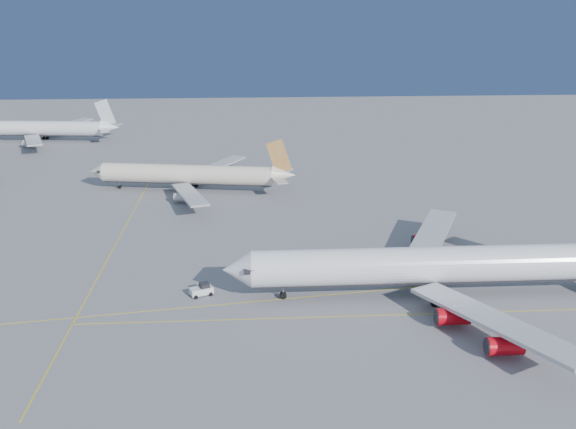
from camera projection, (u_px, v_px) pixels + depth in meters
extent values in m
plane|color=slate|center=(308.00, 283.00, 120.59)|extent=(500.00, 500.00, 0.00)
cube|color=yellow|center=(345.00, 316.00, 107.61)|extent=(90.00, 0.18, 0.02)
cube|color=yellow|center=(311.00, 296.00, 114.90)|extent=(118.86, 16.88, 0.02)
cube|color=yellow|center=(122.00, 233.00, 146.62)|extent=(0.18, 140.00, 0.02)
cylinder|color=white|center=(427.00, 265.00, 113.83)|extent=(62.58, 6.54, 6.48)
cone|color=white|center=(237.00, 270.00, 111.84)|extent=(5.03, 6.49, 6.48)
cube|color=black|center=(249.00, 266.00, 111.76)|extent=(1.79, 6.16, 0.78)
cube|color=#B7B7BC|center=(495.00, 321.00, 97.53)|extent=(19.35, 31.65, 0.61)
cube|color=#B7B7BC|center=(430.00, 238.00, 131.92)|extent=(19.40, 31.64, 0.61)
cylinder|color=gray|center=(283.00, 289.00, 113.54)|extent=(0.27, 0.27, 2.57)
cylinder|color=black|center=(283.00, 295.00, 113.95)|extent=(1.23, 0.78, 1.23)
cylinder|color=gray|center=(439.00, 296.00, 110.78)|extent=(0.36, 0.36, 2.57)
cylinder|color=black|center=(438.00, 303.00, 111.18)|extent=(1.23, 1.01, 1.23)
cylinder|color=gray|center=(425.00, 275.00, 119.47)|extent=(0.36, 0.36, 2.57)
cylinder|color=black|center=(425.00, 281.00, 119.87)|extent=(1.23, 1.01, 1.23)
cylinder|color=red|center=(453.00, 316.00, 103.45)|extent=(5.37, 2.80, 2.79)
cylinder|color=red|center=(505.00, 346.00, 94.51)|extent=(5.37, 2.80, 2.79)
cylinder|color=red|center=(415.00, 259.00, 126.78)|extent=(5.37, 2.80, 2.79)
cylinder|color=red|center=(425.00, 241.00, 136.28)|extent=(5.37, 2.80, 2.79)
cylinder|color=beige|center=(187.00, 174.00, 178.36)|extent=(48.21, 13.27, 5.26)
cone|color=beige|center=(97.00, 172.00, 180.98)|extent=(4.98, 5.89, 5.26)
cone|color=beige|center=(284.00, 175.00, 175.45)|extent=(7.21, 6.02, 5.00)
cube|color=black|center=(103.00, 170.00, 180.63)|extent=(2.30, 5.18, 0.65)
cube|color=#B7B7BC|center=(190.00, 194.00, 164.67)|extent=(11.82, 26.15, 0.51)
cube|color=#B7B7BC|center=(214.00, 167.00, 192.07)|extent=(18.95, 23.77, 0.51)
cube|color=tan|center=(279.00, 156.00, 173.98)|extent=(7.07, 1.61, 9.77)
cylinder|color=gray|center=(119.00, 183.00, 181.34)|extent=(0.22, 0.22, 2.12)
cylinder|color=black|center=(120.00, 187.00, 181.68)|extent=(1.11, 0.81, 1.02)
cylinder|color=gray|center=(187.00, 189.00, 175.74)|extent=(0.30, 0.30, 2.12)
cylinder|color=black|center=(187.00, 193.00, 176.07)|extent=(1.14, 0.99, 1.02)
cylinder|color=gray|center=(194.00, 182.00, 182.80)|extent=(0.30, 0.30, 2.12)
cylinder|color=black|center=(194.00, 185.00, 183.13)|extent=(1.14, 0.99, 1.02)
cylinder|color=#B7B7BC|center=(183.00, 198.00, 167.92)|extent=(4.76, 3.02, 2.31)
cylinder|color=#B7B7BC|center=(204.00, 175.00, 190.43)|extent=(4.76, 3.02, 2.31)
cylinder|color=white|center=(38.00, 128.00, 242.60)|extent=(49.37, 10.70, 5.50)
cone|color=white|center=(110.00, 127.00, 241.25)|extent=(7.39, 5.92, 5.22)
cube|color=#B7B7BC|center=(33.00, 140.00, 228.75)|extent=(13.76, 26.64, 0.54)
cube|color=#B7B7BC|center=(64.00, 125.00, 257.02)|extent=(18.37, 25.13, 0.54)
cube|color=silver|center=(105.00, 113.00, 239.60)|extent=(7.55, 1.24, 10.38)
cylinder|color=gray|center=(37.00, 139.00, 239.88)|extent=(0.31, 0.31, 2.26)
cylinder|color=black|center=(37.00, 142.00, 240.23)|extent=(1.17, 0.99, 1.08)
cylinder|color=gray|center=(45.00, 135.00, 247.33)|extent=(0.31, 0.31, 2.26)
cylinder|color=black|center=(46.00, 138.00, 247.68)|extent=(1.17, 0.99, 1.08)
cylinder|color=#B7B7BC|center=(29.00, 144.00, 231.96)|extent=(4.95, 2.94, 2.45)
cylinder|color=#B7B7BC|center=(56.00, 131.00, 255.20)|extent=(4.95, 2.94, 2.45)
cube|color=white|center=(201.00, 291.00, 115.15)|extent=(4.46, 3.39, 1.20)
cube|color=black|center=(204.00, 285.00, 115.12)|extent=(2.13, 2.18, 0.90)
cylinder|color=black|center=(196.00, 297.00, 113.84)|extent=(0.78, 0.59, 0.70)
cylinder|color=black|center=(192.00, 293.00, 115.63)|extent=(0.78, 0.59, 0.70)
cylinder|color=black|center=(211.00, 294.00, 115.02)|extent=(0.78, 0.59, 0.70)
cylinder|color=black|center=(207.00, 290.00, 116.80)|extent=(0.78, 0.59, 0.70)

